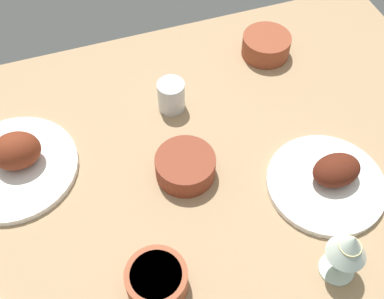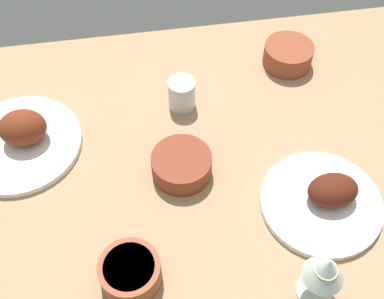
{
  "view_description": "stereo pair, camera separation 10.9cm",
  "coord_description": "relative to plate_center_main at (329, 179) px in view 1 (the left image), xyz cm",
  "views": [
    {
      "loc": [
        20.89,
        61.22,
        93.3
      ],
      "look_at": [
        0.0,
        0.0,
        6.0
      ],
      "focal_mm": 44.48,
      "sensor_mm": 36.0,
      "label": 1
    },
    {
      "loc": [
        10.36,
        63.85,
        93.3
      ],
      "look_at": [
        0.0,
        0.0,
        6.0
      ],
      "focal_mm": 44.48,
      "sensor_mm": 36.0,
      "label": 2
    }
  ],
  "objects": [
    {
      "name": "dining_table",
      "position": [
        25.73,
        -17.41,
        -4.06
      ],
      "size": [
        140.0,
        90.0,
        4.0
      ],
      "primitive_type": "cube",
      "color": "tan",
      "rests_on": "ground"
    },
    {
      "name": "bowl_sauce",
      "position": [
        28.77,
        -13.05,
        0.87
      ],
      "size": [
        13.42,
        13.42,
        5.37
      ],
      "color": "brown",
      "rests_on": "dining_table"
    },
    {
      "name": "bowl_soup",
      "position": [
        42.1,
        9.93,
        0.96
      ],
      "size": [
        11.91,
        11.91,
        5.55
      ],
      "color": "#A35133",
      "rests_on": "dining_table"
    },
    {
      "name": "plate_far_side",
      "position": [
        64.41,
        -26.62,
        0.5
      ],
      "size": [
        28.78,
        28.78,
        9.81
      ],
      "color": "white",
      "rests_on": "dining_table"
    },
    {
      "name": "bowl_onions",
      "position": [
        -4.34,
        -43.5,
        1.1
      ],
      "size": [
        12.96,
        12.96,
        5.83
      ],
      "color": "brown",
      "rests_on": "dining_table"
    },
    {
      "name": "water_tumbler",
      "position": [
        26.18,
        -33.12,
        1.92
      ],
      "size": [
        6.73,
        6.73,
        7.96
      ],
      "primitive_type": "cylinder",
      "color": "silver",
      "rests_on": "dining_table"
    },
    {
      "name": "wine_glass",
      "position": [
        7.89,
        18.2,
        7.86
      ],
      "size": [
        7.6,
        7.6,
        14.0
      ],
      "color": "silver",
      "rests_on": "dining_table"
    },
    {
      "name": "plate_center_main",
      "position": [
        0.0,
        0.0,
        0.0
      ],
      "size": [
        26.04,
        26.04,
        7.86
      ],
      "color": "white",
      "rests_on": "dining_table"
    }
  ]
}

